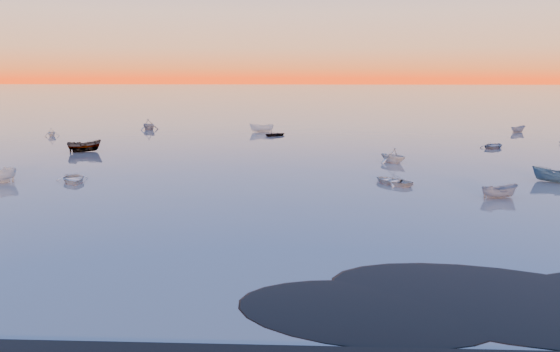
# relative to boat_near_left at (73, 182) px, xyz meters

# --- Properties ---
(ground) EXTENTS (600.00, 600.00, 0.00)m
(ground) POSITION_rel_boat_near_left_xyz_m (20.44, 70.75, 0.00)
(ground) COLOR slate
(ground) RESTS_ON ground
(mud_lobes) EXTENTS (140.00, 6.00, 0.07)m
(mud_lobes) POSITION_rel_boat_near_left_xyz_m (20.44, -30.25, 0.01)
(mud_lobes) COLOR black
(mud_lobes) RESTS_ON ground
(moored_fleet) EXTENTS (124.00, 58.00, 1.20)m
(moored_fleet) POSITION_rel_boat_near_left_xyz_m (20.44, 23.75, 0.00)
(moored_fleet) COLOR silver
(moored_fleet) RESTS_ON ground
(boat_near_left) EXTENTS (4.60, 3.52, 1.07)m
(boat_near_left) POSITION_rel_boat_near_left_xyz_m (0.00, 0.00, 0.00)
(boat_near_left) COLOR silver
(boat_near_left) RESTS_ON ground
(boat_near_center) EXTENTS (2.22, 3.70, 1.20)m
(boat_near_center) POSITION_rel_boat_near_left_xyz_m (40.29, -5.25, 0.00)
(boat_near_center) COLOR slate
(boat_near_center) RESTS_ON ground
(boat_near_right) EXTENTS (4.14, 3.95, 1.38)m
(boat_near_right) POSITION_rel_boat_near_left_xyz_m (33.96, 13.12, 0.00)
(boat_near_right) COLOR silver
(boat_near_right) RESTS_ON ground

